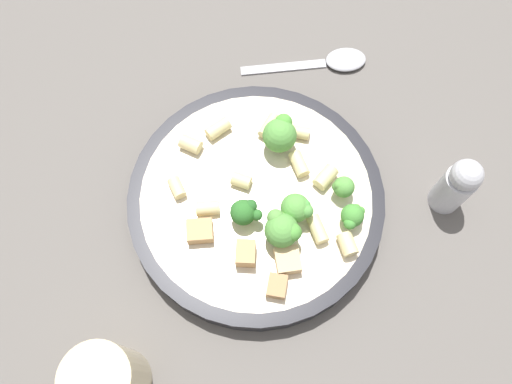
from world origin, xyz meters
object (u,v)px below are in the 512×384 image
object	(u,v)px
broccoli_floret_4	(352,216)
rigatoni_5	(347,244)
rigatoni_0	(208,208)
rigatoni_9	(299,164)
rigatoni_4	(317,229)
rigatoni_7	(269,126)
chicken_chunk_1	(246,253)
spoon	(330,62)
drinking_glass	(110,380)
rigatoni_2	(241,180)
broccoli_floret_1	(343,189)
broccoli_floret_2	(282,229)
chicken_chunk_2	(200,231)
chicken_chunk_3	(288,260)
broccoli_floret_5	(280,134)
rigatoni_3	(218,129)
broccoli_floret_0	(244,212)
chicken_chunk_0	(277,286)
rigatoni_1	(299,132)
pasta_bowl	(256,200)
pepper_shaker	(457,186)
rigatoni_6	(177,188)
rigatoni_8	(325,177)
broccoli_floret_3	(297,208)
rigatoni_10	(191,144)

from	to	relation	value
broccoli_floret_4	rigatoni_5	world-z (taller)	broccoli_floret_4
rigatoni_0	rigatoni_9	distance (m)	0.11
rigatoni_4	rigatoni_7	xyz separation A→B (m)	(-0.12, -0.05, -0.00)
chicken_chunk_1	spoon	distance (m)	0.28
drinking_glass	rigatoni_2	bearing A→B (deg)	147.57
broccoli_floret_1	drinking_glass	distance (m)	0.29
rigatoni_0	broccoli_floret_2	bearing A→B (deg)	67.75
broccoli_floret_2	chicken_chunk_2	size ratio (longest dim) A/B	1.57
rigatoni_4	chicken_chunk_3	bearing A→B (deg)	-45.31
broccoli_floret_5	rigatoni_3	size ratio (longest dim) A/B	1.58
rigatoni_4	broccoli_floret_5	bearing A→B (deg)	-161.49
drinking_glass	rigatoni_7	bearing A→B (deg)	149.05
broccoli_floret_0	rigatoni_4	world-z (taller)	broccoli_floret_0
rigatoni_0	rigatoni_3	size ratio (longest dim) A/B	0.89
broccoli_floret_1	rigatoni_4	world-z (taller)	broccoli_floret_1
chicken_chunk_0	spoon	bearing A→B (deg)	164.29
rigatoni_5	rigatoni_1	bearing A→B (deg)	-162.44
pasta_bowl	pepper_shaker	size ratio (longest dim) A/B	3.23
broccoli_floret_1	chicken_chunk_0	world-z (taller)	broccoli_floret_1
broccoli_floret_2	broccoli_floret_4	bearing A→B (deg)	101.30
rigatoni_2	spoon	size ratio (longest dim) A/B	0.13
rigatoni_6	drinking_glass	bearing A→B (deg)	-16.38
rigatoni_8	chicken_chunk_1	world-z (taller)	chicken_chunk_1
rigatoni_2	broccoli_floret_5	bearing A→B (deg)	136.50
chicken_chunk_0	pepper_shaker	world-z (taller)	pepper_shaker
rigatoni_1	pepper_shaker	world-z (taller)	pepper_shaker
rigatoni_0	rigatoni_6	bearing A→B (deg)	-126.27
broccoli_floret_1	rigatoni_4	distance (m)	0.05
broccoli_floret_2	broccoli_floret_3	size ratio (longest dim) A/B	1.17
broccoli_floret_5	rigatoni_9	distance (m)	0.04
broccoli_floret_0	broccoli_floret_3	distance (m)	0.05
rigatoni_4	rigatoni_10	world-z (taller)	rigatoni_10
rigatoni_0	rigatoni_2	world-z (taller)	same
chicken_chunk_2	spoon	size ratio (longest dim) A/B	0.17
chicken_chunk_0	chicken_chunk_3	size ratio (longest dim) A/B	0.87
broccoli_floret_3	rigatoni_5	bearing A→B (deg)	54.45
broccoli_floret_1	chicken_chunk_0	bearing A→B (deg)	-37.07
pasta_bowl	drinking_glass	xyz separation A→B (m)	(0.18, -0.14, 0.02)
broccoli_floret_3	rigatoni_7	size ratio (longest dim) A/B	1.23
broccoli_floret_1	rigatoni_9	bearing A→B (deg)	-129.40
broccoli_floret_2	spoon	distance (m)	0.25
rigatoni_4	chicken_chunk_0	world-z (taller)	same
rigatoni_2	rigatoni_10	world-z (taller)	same
rigatoni_8	chicken_chunk_0	bearing A→B (deg)	-26.48
rigatoni_2	rigatoni_4	world-z (taller)	same
rigatoni_1	pepper_shaker	bearing A→B (deg)	65.80
rigatoni_4	rigatoni_5	size ratio (longest dim) A/B	1.29
rigatoni_1	rigatoni_10	size ratio (longest dim) A/B	1.06
broccoli_floret_2	rigatoni_6	bearing A→B (deg)	-116.92
rigatoni_2	rigatoni_7	bearing A→B (deg)	153.72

